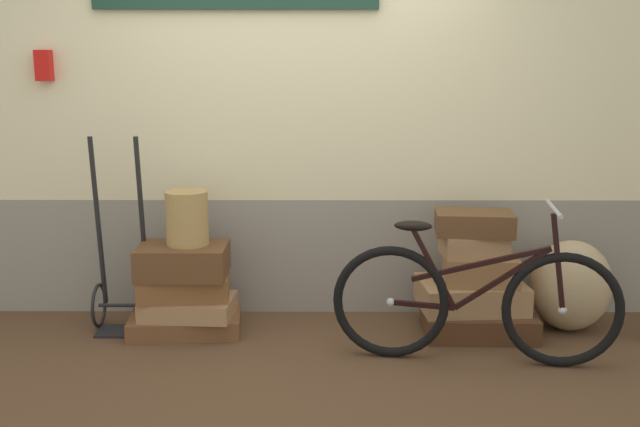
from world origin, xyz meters
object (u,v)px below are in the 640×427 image
object	(u,v)px
suitcase_1	(188,307)
burlap_sack	(571,285)
suitcase_2	(184,286)
suitcase_4	(478,321)
wicker_basket	(187,218)
bicycle	(475,303)
luggage_trolley	(123,284)
suitcase_6	(480,269)
suitcase_7	(474,245)
suitcase_0	(186,322)
suitcase_8	(474,223)
suitcase_3	(183,261)
suitcase_5	(471,295)

from	to	relation	value
suitcase_1	burlap_sack	world-z (taller)	burlap_sack
suitcase_1	suitcase_2	distance (m)	0.14
suitcase_4	burlap_sack	size ratio (longest dim) A/B	1.17
wicker_basket	bicycle	world-z (taller)	bicycle
luggage_trolley	bicycle	world-z (taller)	luggage_trolley
suitcase_2	wicker_basket	xyz separation A→B (m)	(0.03, 0.02, 0.45)
suitcase_1	suitcase_6	size ratio (longest dim) A/B	1.25
suitcase_7	suitcase_4	bearing A→B (deg)	-31.34
suitcase_1	wicker_basket	distance (m)	0.58
suitcase_0	suitcase_8	world-z (taller)	suitcase_8
suitcase_6	wicker_basket	world-z (taller)	wicker_basket
suitcase_1	suitcase_6	xyz separation A→B (m)	(1.89, 0.02, 0.25)
suitcase_7	bicycle	distance (m)	0.54
bicycle	wicker_basket	bearing A→B (deg)	164.61
suitcase_0	suitcase_4	world-z (taller)	suitcase_4
wicker_basket	suitcase_2	bearing A→B (deg)	-153.37
suitcase_1	luggage_trolley	world-z (taller)	luggage_trolley
suitcase_4	suitcase_1	bearing A→B (deg)	-178.71
suitcase_7	suitcase_2	bearing A→B (deg)	176.03
suitcase_0	luggage_trolley	size ratio (longest dim) A/B	0.56
bicycle	suitcase_2	bearing A→B (deg)	165.34
suitcase_4	burlap_sack	xyz separation A→B (m)	(0.61, 0.07, 0.22)
burlap_sack	suitcase_1	bearing A→B (deg)	-178.11
suitcase_2	suitcase_1	bearing A→B (deg)	-35.29
suitcase_2	wicker_basket	world-z (taller)	wicker_basket
suitcase_1	wicker_basket	bearing A→B (deg)	80.47
suitcase_2	burlap_sack	bearing A→B (deg)	-3.99
suitcase_2	suitcase_6	distance (m)	1.91
suitcase_0	wicker_basket	distance (m)	0.70
suitcase_1	suitcase_6	world-z (taller)	suitcase_6
suitcase_4	burlap_sack	bearing A→B (deg)	7.48
suitcase_3	suitcase_6	bearing A→B (deg)	0.68
suitcase_1	wicker_basket	world-z (taller)	wicker_basket
suitcase_1	suitcase_3	bearing A→B (deg)	-175.45
burlap_sack	suitcase_7	bearing A→B (deg)	-175.89
suitcase_2	suitcase_8	distance (m)	1.91
suitcase_4	wicker_basket	distance (m)	2.00
suitcase_2	bicycle	bearing A→B (deg)	-20.21
luggage_trolley	bicycle	distance (m)	2.27
suitcase_8	suitcase_5	bearing A→B (deg)	87.19
suitcase_3	luggage_trolley	size ratio (longest dim) A/B	0.44
suitcase_6	suitcase_8	world-z (taller)	suitcase_8
suitcase_7	bicycle	size ratio (longest dim) A/B	0.24
suitcase_1	suitcase_8	bearing A→B (deg)	5.46
suitcase_1	burlap_sack	bearing A→B (deg)	6.02
luggage_trolley	burlap_sack	size ratio (longest dim) A/B	2.12
suitcase_2	luggage_trolley	world-z (taller)	luggage_trolley
suitcase_0	bicycle	world-z (taller)	bicycle
suitcase_7	suitcase_8	bearing A→B (deg)	88.78
burlap_sack	suitcase_0	bearing A→B (deg)	-178.97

